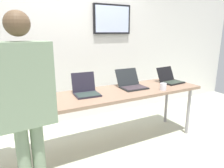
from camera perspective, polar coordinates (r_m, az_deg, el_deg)
ground at (r=3.06m, az=-3.55°, el=-17.67°), size 8.00×8.00×0.04m
back_wall at (r=3.67m, az=-11.09°, el=9.30°), size 8.00×0.11×2.57m
workbench at (r=2.73m, az=-3.80°, el=-3.89°), size 3.08×0.70×0.80m
laptop_station_0 at (r=2.57m, az=-23.40°, el=-3.61°), size 0.41×0.40×0.26m
laptop_station_1 at (r=2.71m, az=-7.29°, el=-1.57°), size 0.33×0.34×0.27m
laptop_station_2 at (r=3.04m, az=5.37°, el=0.14°), size 0.37×0.40×0.25m
laptop_station_3 at (r=3.46m, az=15.76°, el=1.33°), size 0.37×0.37×0.23m
person at (r=1.83m, az=-22.98°, el=-3.71°), size 0.46×0.61×1.75m
coffee_mug at (r=2.97m, az=14.00°, el=-0.74°), size 0.09×0.09×0.10m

